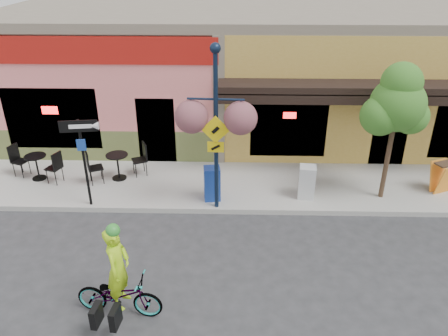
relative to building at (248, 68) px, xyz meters
name	(u,v)px	position (x,y,z in m)	size (l,w,h in m)	color
ground	(253,225)	(0.00, -7.50, -2.25)	(90.00, 90.00, 0.00)	#2D2D30
sidewalk	(251,185)	(0.00, -5.50, -2.17)	(24.00, 3.00, 0.15)	#9E9B93
curb	(252,211)	(0.00, -6.95, -2.17)	(24.00, 0.12, 0.15)	#A8A59E
building	(248,68)	(0.00, 0.00, 0.00)	(18.20, 8.20, 4.50)	#F07876
bicycle	(119,295)	(-2.70, -10.61, -1.80)	(0.60, 1.71, 0.90)	maroon
cyclist_rider	(120,278)	(-2.65, -10.61, -1.39)	(0.63, 0.41, 1.73)	#B0E518
lamp_post	(216,132)	(-0.97, -6.85, 0.09)	(1.40, 0.56, 4.39)	#101D33
one_way_sign	(85,164)	(-4.42, -6.82, -0.87)	(0.95, 0.21, 2.47)	black
cafe_set_left	(37,164)	(-6.44, -5.39, -1.60)	(1.67, 0.84, 1.00)	black
cafe_set_right	(118,163)	(-4.00, -5.32, -1.58)	(1.75, 0.87, 1.05)	black
newspaper_box_blue	(212,183)	(-1.11, -6.45, -1.61)	(0.44, 0.39, 0.97)	#193996
newspaper_box_grey	(307,182)	(1.52, -6.29, -1.62)	(0.45, 0.40, 0.96)	silver
street_tree	(392,133)	(3.65, -6.20, -0.17)	(1.50, 1.50, 3.86)	#3D7A26
sandwich_board	(447,180)	(5.49, -6.03, -1.64)	(0.55, 0.40, 0.92)	orange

